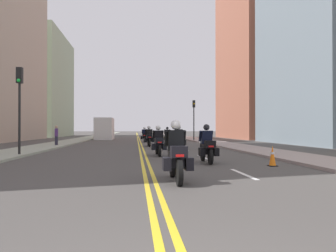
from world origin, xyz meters
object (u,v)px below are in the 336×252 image
Objects in this scene: motorcycle_2 at (158,143)px; traffic_light_far at (194,113)px; motorcycle_3 at (179,140)px; motorcycle_5 at (167,137)px; motorcycle_6 at (144,136)px; pedestrian_2 at (56,136)px; motorcycle_4 at (149,138)px; traffic_cone_0 at (272,156)px; motorcycle_0 at (176,157)px; traffic_light_near at (19,95)px; parked_truck at (105,130)px; motorcycle_1 at (207,147)px.

traffic_light_far is (5.46, 19.81, 2.58)m from motorcycle_2.
motorcycle_5 is at bearing 88.39° from motorcycle_3.
pedestrian_2 is (-7.18, -7.94, 0.21)m from motorcycle_6.
motorcycle_4 is 2.95× the size of traffic_cone_0.
pedestrian_2 is at bearing 112.18° from motorcycle_0.
traffic_light_near reaches higher than motorcycle_5.
parked_truck reaches higher than motorcycle_0.
traffic_cone_0 is at bearing -93.50° from traffic_light_far.
motorcycle_5 is at bearing 89.97° from motorcycle_1.
motorcycle_2 is 2.91× the size of traffic_cone_0.
motorcycle_5 is 16.24m from traffic_light_near.
motorcycle_4 is (-1.88, 4.04, 0.02)m from motorcycle_3.
motorcycle_5 is at bearing -120.23° from traffic_light_far.
motorcycle_4 is (-0.12, 8.93, 0.03)m from motorcycle_2.
motorcycle_6 reaches higher than motorcycle_5.
motorcycle_6 is at bearing 116.36° from motorcycle_5.
pedestrian_2 is (-11.36, 14.79, 0.47)m from traffic_cone_0.
parked_truck reaches higher than motorcycle_5.
traffic_cone_0 is at bearing -25.99° from traffic_light_near.
motorcycle_1 is 0.97× the size of motorcycle_5.
motorcycle_2 is 1.02× the size of motorcycle_6.
motorcycle_4 is 0.49× the size of traffic_light_far.
parked_truck is (2.20, 17.39, 0.42)m from pedestrian_2.
motorcycle_6 is at bearing 100.41° from traffic_cone_0.
motorcycle_0 is at bearing -91.94° from motorcycle_2.
traffic_light_near is at bearing 177.93° from motorcycle_2.
pedestrian_2 is at bearing -141.51° from traffic_light_far.
motorcycle_3 is at bearing 102.10° from traffic_cone_0.
parked_truck reaches higher than motorcycle_3.
motorcycle_6 is (-0.25, 17.50, 0.00)m from motorcycle_2.
pedestrian_2 is (-9.23, -3.97, 0.19)m from motorcycle_5.
motorcycle_6 is at bearing 90.39° from motorcycle_0.
traffic_light_near reaches higher than motorcycle_1.
parked_truck is at bearing -12.83° from pedestrian_2.
motorcycle_0 reaches higher than motorcycle_2.
motorcycle_5 is (1.92, 22.00, -0.00)m from motorcycle_0.
traffic_light_near reaches higher than motorcycle_3.
motorcycle_2 is 1.04× the size of motorcycle_5.
motorcycle_0 is 2.83× the size of traffic_cone_0.
motorcycle_5 is (0.08, 17.44, 0.01)m from motorcycle_1.
motorcycle_6 is at bearing -47.78° from pedestrian_2.
motorcycle_0 is 13.49m from motorcycle_3.
traffic_light_near is (-6.91, 8.59, 2.45)m from motorcycle_0.
motorcycle_1 is at bearing -81.74° from motorcycle_6.
motorcycle_1 is 1.27× the size of pedestrian_2.
parked_truck is at bearing 116.77° from motorcycle_5.
parked_truck is at bearing 120.84° from motorcycle_6.
motorcycle_0 is at bearing -81.79° from parked_truck.
parked_truck is (-5.11, 18.02, 0.61)m from motorcycle_4.
traffic_light_far is 13.00m from parked_truck.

